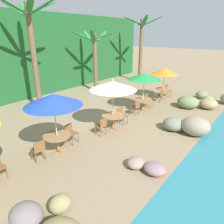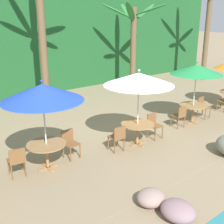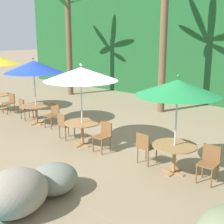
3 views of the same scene
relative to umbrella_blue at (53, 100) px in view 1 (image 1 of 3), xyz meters
The scene contains 23 objects.
ground_plane 3.90m from the umbrella_blue, ahead, with size 120.00×120.00×0.00m, color #937F60.
terrace_deck 3.90m from the umbrella_blue, ahead, with size 18.00×5.20×0.01m.
foliage_backdrop 9.38m from the umbrella_blue, 69.93° to the left, with size 28.00×2.40×6.00m.
rock_seawall 4.68m from the umbrella_blue, 49.75° to the right, with size 17.22×3.06×0.90m.
umbrella_blue is the anchor object (origin of this frame).
dining_table_blue 1.60m from the umbrella_blue, 90.00° to the left, with size 1.10×1.10×0.74m.
chair_blue_seaward 1.90m from the umbrella_blue, 11.24° to the left, with size 0.46×0.46×0.87m.
chair_blue_inland 1.90m from the umbrella_blue, behind, with size 0.47×0.48×0.87m.
umbrella_white 3.11m from the umbrella_blue, ahead, with size 2.23×2.23×2.54m.
dining_table_white 3.49m from the umbrella_blue, ahead, with size 1.10×1.10×0.74m.
chair_white_seaward 4.30m from the umbrella_blue, ahead, with size 0.43×0.44×0.87m.
chair_white_inland 2.83m from the umbrella_blue, 10.99° to the right, with size 0.46×0.47×0.87m.
umbrella_green 6.26m from the umbrella_blue, ahead, with size 2.01×2.01×2.46m.
dining_table_green 6.46m from the umbrella_blue, ahead, with size 1.10×1.10×0.74m.
chair_green_seaward 7.30m from the umbrella_blue, ahead, with size 0.44×0.45×0.87m.
chair_green_inland 5.67m from the umbrella_blue, ahead, with size 0.44×0.45×0.87m.
umbrella_orange 9.43m from the umbrella_blue, ahead, with size 1.91×1.91×2.37m.
dining_table_orange 9.56m from the umbrella_blue, ahead, with size 1.10×1.10×0.74m.
chair_orange_seaward 10.42m from the umbrella_blue, ahead, with size 0.46×0.46×0.87m.
chair_orange_inland 8.76m from the umbrella_blue, ahead, with size 0.46×0.47×0.87m.
palm_tree_second 5.86m from the umbrella_blue, 63.20° to the left, with size 3.54×3.39×6.33m.
palm_tree_third 9.71m from the umbrella_blue, 33.24° to the left, with size 3.45×3.51×4.78m.
palm_tree_fourth 14.39m from the umbrella_blue, 17.89° to the left, with size 3.52×3.66×6.02m.
Camera 1 is at (-7.68, -6.07, 4.54)m, focal length 33.50 mm.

